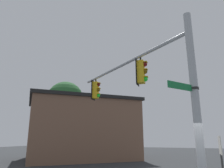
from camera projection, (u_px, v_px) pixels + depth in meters
name	position (u px, v px, depth m)	size (l,w,h in m)	color
signal_pole	(195.00, 101.00, 6.84)	(0.26, 0.26, 6.44)	#ADB2B7
mast_arm	(123.00, 65.00, 10.85)	(0.15, 0.15, 8.25)	#ADB2B7
traffic_light_nearest_pole	(141.00, 72.00, 9.48)	(0.54, 0.49, 1.31)	black
traffic_light_mid_inner	(96.00, 90.00, 13.12)	(0.54, 0.49, 1.31)	black
street_name_sign	(187.00, 87.00, 6.76)	(1.13, 0.94, 0.22)	#147238
storefront_building	(81.00, 129.00, 21.24)	(13.02, 13.20, 5.81)	brown
tree_by_storefront	(65.00, 100.00, 19.94)	(3.42, 3.42, 7.31)	#4C3823
historical_marker	(221.00, 154.00, 8.63)	(0.60, 0.08, 2.13)	#333333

